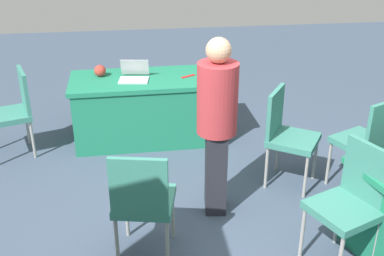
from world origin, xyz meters
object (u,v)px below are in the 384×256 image
object	(u,v)px
yarn_ball	(100,71)
table_foreground	(149,108)
chair_aisle	(143,198)
laptop_silver	(134,76)
chair_near_front	(352,199)
chair_tucked_right	(287,132)
chair_tucked_left	(369,138)
scissors_red	(189,76)
person_presenter	(217,120)
chair_by_pillar	(14,108)

from	to	relation	value
yarn_ball	table_foreground	bearing A→B (deg)	167.49
chair_aisle	laptop_silver	xyz separation A→B (m)	(0.00, -2.08, 0.24)
chair_near_front	chair_tucked_right	xyz separation A→B (m)	(0.11, -1.19, -0.02)
chair_tucked_right	laptop_silver	size ratio (longest dim) A/B	2.70
chair_near_front	chair_tucked_left	size ratio (longest dim) A/B	1.00
chair_aisle	scissors_red	bearing A→B (deg)	85.34
table_foreground	yarn_ball	world-z (taller)	yarn_ball
chair_tucked_right	laptop_silver	world-z (taller)	chair_tucked_right
chair_tucked_right	laptop_silver	bearing A→B (deg)	-95.02
yarn_ball	chair_tucked_left	bearing A→B (deg)	148.01
person_presenter	yarn_ball	world-z (taller)	person_presenter
chair_near_front	chair_by_pillar	world-z (taller)	chair_near_front
chair_near_front	chair_tucked_left	world-z (taller)	chair_near_front
chair_tucked_left	chair_aisle	size ratio (longest dim) A/B	1.02
chair_tucked_left	chair_by_pillar	size ratio (longest dim) A/B	1.03
table_foreground	laptop_silver	bearing A→B (deg)	14.73
chair_by_pillar	person_presenter	size ratio (longest dim) A/B	0.60
chair_near_front	laptop_silver	world-z (taller)	chair_near_front
chair_aisle	laptop_silver	distance (m)	2.09
chair_near_front	chair_tucked_right	bearing A→B (deg)	-17.70
table_foreground	chair_aisle	world-z (taller)	chair_aisle
chair_tucked_left	chair_tucked_right	world-z (taller)	chair_tucked_left
chair_by_pillar	laptop_silver	xyz separation A→B (m)	(-1.29, -0.15, 0.25)
chair_by_pillar	laptop_silver	size ratio (longest dim) A/B	2.66
chair_near_front	yarn_ball	bearing A→B (deg)	14.60
chair_by_pillar	scissors_red	size ratio (longest dim) A/B	5.24
table_foreground	chair_by_pillar	xyz separation A→B (m)	(1.45, 0.19, 0.16)
chair_near_front	chair_tucked_left	distance (m)	1.10
chair_tucked_left	chair_tucked_right	bearing A→B (deg)	134.86
person_presenter	scissors_red	world-z (taller)	person_presenter
table_foreground	person_presenter	world-z (taller)	person_presenter
chair_tucked_left	scissors_red	bearing A→B (deg)	112.30
chair_near_front	scissors_red	bearing A→B (deg)	-1.71
chair_tucked_right	chair_tucked_left	bearing A→B (deg)	102.76
table_foreground	person_presenter	bearing A→B (deg)	108.47
person_presenter	scissors_red	bearing A→B (deg)	8.28
chair_near_front	person_presenter	distance (m)	1.24
chair_aisle	person_presenter	bearing A→B (deg)	53.74
chair_tucked_right	chair_by_pillar	distance (m)	2.88
chair_near_front	scissors_red	distance (m)	2.52
chair_tucked_left	table_foreground	bearing A→B (deg)	119.50
person_presenter	laptop_silver	world-z (taller)	person_presenter
chair_tucked_left	chair_aisle	distance (m)	2.22
scissors_red	chair_near_front	bearing A→B (deg)	80.77
chair_aisle	chair_near_front	bearing A→B (deg)	2.50
laptop_silver	chair_tucked_right	bearing A→B (deg)	149.37
chair_aisle	laptop_silver	bearing A→B (deg)	101.64
chair_by_pillar	chair_near_front	bearing A→B (deg)	-146.12
person_presenter	laptop_silver	distance (m)	1.63
chair_aisle	laptop_silver	world-z (taller)	chair_aisle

